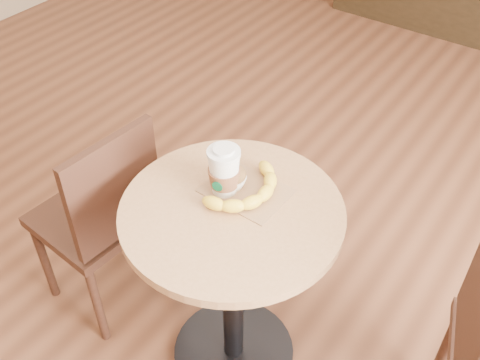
% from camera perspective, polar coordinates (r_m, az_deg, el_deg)
% --- Properties ---
extents(cafe_table, '(0.65, 0.65, 0.75)m').
position_cam_1_polar(cafe_table, '(1.77, -0.76, -8.44)').
color(cafe_table, black).
rests_on(cafe_table, ground).
extents(chair_left, '(0.40, 0.40, 0.85)m').
position_cam_1_polar(chair_left, '(2.03, -13.81, -3.54)').
color(chair_left, '#341C12').
rests_on(chair_left, ground).
extents(kraft_bag, '(0.24, 0.19, 0.00)m').
position_cam_1_polar(kraft_bag, '(1.65, 0.63, -1.10)').
color(kraft_bag, '#8E6745').
rests_on(kraft_bag, cafe_table).
extents(coffee_cup, '(0.10, 0.10, 0.16)m').
position_cam_1_polar(coffee_cup, '(1.60, -1.62, 0.77)').
color(coffee_cup, silver).
rests_on(coffee_cup, cafe_table).
extents(muffin, '(0.08, 0.08, 0.07)m').
position_cam_1_polar(muffin, '(1.64, -0.70, 0.29)').
color(muffin, white).
rests_on(muffin, kraft_bag).
extents(banana, '(0.24, 0.32, 0.04)m').
position_cam_1_polar(banana, '(1.62, 0.91, -0.96)').
color(banana, yellow).
rests_on(banana, kraft_bag).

